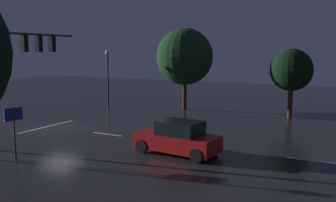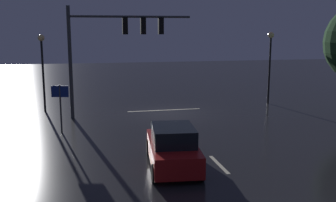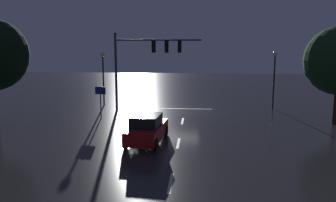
% 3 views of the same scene
% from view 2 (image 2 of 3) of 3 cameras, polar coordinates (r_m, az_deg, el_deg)
% --- Properties ---
extents(ground_plane, '(80.00, 80.00, 0.00)m').
position_cam_2_polar(ground_plane, '(25.65, -0.04, -1.84)').
color(ground_plane, '#232326').
extents(traffic_signal_assembly, '(7.55, 0.47, 6.80)m').
position_cam_2_polar(traffic_signal_assembly, '(24.51, -7.76, 9.03)').
color(traffic_signal_assembly, '#383A3D').
rests_on(traffic_signal_assembly, ground_plane).
extents(lane_dash_far, '(0.16, 2.20, 0.01)m').
position_cam_2_polar(lane_dash_far, '(21.86, 2.16, -4.00)').
color(lane_dash_far, beige).
rests_on(lane_dash_far, ground_plane).
extents(lane_dash_mid, '(0.16, 2.20, 0.01)m').
position_cam_2_polar(lane_dash_mid, '(16.36, 7.42, -9.10)').
color(lane_dash_mid, beige).
rests_on(lane_dash_mid, ground_plane).
extents(stop_bar, '(5.00, 0.16, 0.01)m').
position_cam_2_polar(stop_bar, '(26.71, -0.55, -1.33)').
color(stop_bar, beige).
rests_on(stop_bar, ground_plane).
extents(car_approaching, '(2.27, 4.50, 1.70)m').
position_cam_2_polar(car_approaching, '(15.73, 0.69, -6.78)').
color(car_approaching, maroon).
rests_on(car_approaching, ground_plane).
extents(street_lamp_left_kerb, '(0.44, 0.44, 5.23)m').
position_cam_2_polar(street_lamp_left_kerb, '(29.60, 14.60, 6.60)').
color(street_lamp_left_kerb, black).
rests_on(street_lamp_left_kerb, ground_plane).
extents(street_lamp_right_kerb, '(0.44, 0.44, 5.09)m').
position_cam_2_polar(street_lamp_right_kerb, '(27.15, -17.78, 5.95)').
color(street_lamp_right_kerb, black).
rests_on(street_lamp_right_kerb, ground_plane).
extents(route_sign, '(0.89, 0.26, 2.58)m').
position_cam_2_polar(route_sign, '(21.36, -15.37, 0.38)').
color(route_sign, '#383A3D').
rests_on(route_sign, ground_plane).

